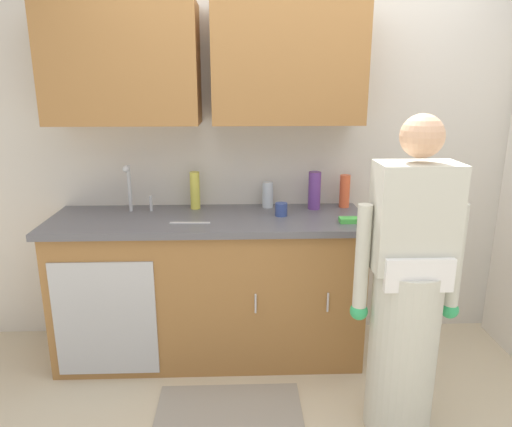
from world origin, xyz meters
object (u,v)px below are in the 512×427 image
bottle_cleaner_spray (345,191)px  cup_by_sink (281,209)px  sponge (349,220)px  bottle_dish_liquid (314,191)px  bottle_water_short (268,195)px  knife_on_counter (190,223)px  sink (133,219)px  person_at_sink (406,305)px  bottle_soap (195,190)px

bottle_cleaner_spray → cup_by_sink: size_ratio=2.65×
cup_by_sink → sponge: cup_by_sink is taller
bottle_dish_liquid → sponge: bearing=-63.6°
bottle_water_short → knife_on_counter: size_ratio=0.72×
sink → bottle_water_short: 0.88m
bottle_dish_liquid → sink: bearing=-172.2°
bottle_cleaner_spray → knife_on_counter: size_ratio=0.91×
cup_by_sink → sponge: bearing=-22.4°
person_at_sink → bottle_dish_liquid: size_ratio=6.55×
knife_on_counter → sink: bearing=160.6°
sink → bottle_soap: size_ratio=2.03×
sponge → cup_by_sink: bearing=157.6°
bottle_cleaner_spray → sponge: size_ratio=1.98×
person_at_sink → cup_by_sink: (-0.56, 0.75, 0.29)m
bottle_dish_liquid → bottle_soap: 0.78m
bottle_cleaner_spray → bottle_soap: 0.99m
sink → cup_by_sink: sink is taller
sink → cup_by_sink: (0.92, -0.00, 0.06)m
knife_on_counter → cup_by_sink: bearing=16.2°
sink → knife_on_counter: sink is taller
bottle_cleaner_spray → cup_by_sink: bottle_cleaner_spray is taller
sink → bottle_dish_liquid: (1.16, 0.16, 0.14)m
cup_by_sink → sponge: size_ratio=0.75×
sink → person_at_sink: person_at_sink is taller
sink → knife_on_counter: (0.37, -0.14, 0.02)m
sponge → bottle_soap: bearing=159.3°
sink → sponge: sink is taller
bottle_water_short → cup_by_sink: size_ratio=2.10×
sink → bottle_water_short: (0.85, 0.21, 0.10)m
bottle_cleaner_spray → bottle_dish_liquid: (-0.21, -0.04, 0.02)m
bottle_cleaner_spray → bottle_soap: bearing=-179.7°
person_at_sink → sink: bearing=153.1°
bottle_water_short → bottle_soap: bearing=-177.9°
bottle_dish_liquid → knife_on_counter: size_ratio=1.03×
bottle_dish_liquid → bottle_cleaner_spray: bearing=10.7°
bottle_cleaner_spray → knife_on_counter: (-1.00, -0.34, -0.11)m
sink → bottle_water_short: bearing=13.8°
cup_by_sink → knife_on_counter: cup_by_sink is taller
bottle_cleaner_spray → bottle_dish_liquid: size_ratio=0.88×
bottle_water_short → bottle_soap: bottle_soap is taller
bottle_soap → cup_by_sink: bearing=-19.5°
cup_by_sink → knife_on_counter: size_ratio=0.34×
sink → bottle_cleaner_spray: (1.36, 0.20, 0.12)m
knife_on_counter → bottle_dish_liquid: bearing=22.9°
bottle_dish_liquid → bottle_soap: size_ratio=1.00×
bottle_cleaner_spray → bottle_soap: (-0.99, -0.01, 0.01)m
bottle_cleaner_spray → bottle_dish_liquid: bottle_dish_liquid is taller
sink → bottle_water_short: sink is taller
bottle_water_short → bottle_cleaner_spray: bearing=-1.3°
sponge → bottle_cleaner_spray: bearing=82.3°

